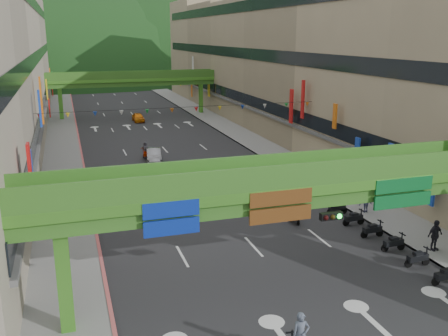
{
  "coord_description": "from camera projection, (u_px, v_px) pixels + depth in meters",
  "views": [
    {
      "loc": [
        -10.37,
        -14.45,
        12.66
      ],
      "look_at": [
        0.0,
        18.0,
        3.5
      ],
      "focal_mm": 40.0,
      "sensor_mm": 36.0,
      "label": 1
    }
  ],
  "objects": [
    {
      "name": "road_slab",
      "position": [
        150.0,
        134.0,
        65.62
      ],
      "size": [
        18.0,
        140.0,
        0.02
      ],
      "primitive_type": "cube",
      "color": "#28282B",
      "rests_on": "ground"
    },
    {
      "name": "sidewalk_left",
      "position": [
        63.0,
        138.0,
        62.37
      ],
      "size": [
        4.0,
        140.0,
        0.15
      ],
      "primitive_type": "cube",
      "color": "gray",
      "rests_on": "ground"
    },
    {
      "name": "sidewalk_right",
      "position": [
        229.0,
        128.0,
        68.84
      ],
      "size": [
        4.0,
        140.0,
        0.15
      ],
      "primitive_type": "cube",
      "color": "gray",
      "rests_on": "ground"
    },
    {
      "name": "curb_left",
      "position": [
        78.0,
        137.0,
        62.93
      ],
      "size": [
        0.2,
        140.0,
        0.18
      ],
      "primitive_type": "cube",
      "color": "#CC5959",
      "rests_on": "ground"
    },
    {
      "name": "curb_right",
      "position": [
        216.0,
        129.0,
        68.28
      ],
      "size": [
        0.2,
        140.0,
        0.18
      ],
      "primitive_type": "cube",
      "color": "gray",
      "rests_on": "ground"
    },
    {
      "name": "building_row_right",
      "position": [
        284.0,
        58.0,
        68.73
      ],
      "size": [
        12.8,
        95.0,
        19.0
      ],
      "color": "gray",
      "rests_on": "ground"
    },
    {
      "name": "overpass_near",
      "position": [
        324.0,
        198.0,
        23.5
      ],
      "size": [
        28.0,
        12.27,
        7.1
      ],
      "color": "#4C9E2D",
      "rests_on": "ground"
    },
    {
      "name": "overpass_far",
      "position": [
        133.0,
        82.0,
        78.02
      ],
      "size": [
        28.0,
        2.2,
        7.1
      ],
      "color": "#4C9E2D",
      "rests_on": "ground"
    },
    {
      "name": "hill_left",
      "position": [
        48.0,
        74.0,
        162.41
      ],
      "size": [
        168.0,
        140.0,
        112.0
      ],
      "primitive_type": "ellipsoid",
      "color": "#1C4419",
      "rests_on": "ground"
    },
    {
      "name": "hill_right",
      "position": [
        158.0,
        68.0,
        192.56
      ],
      "size": [
        208.0,
        176.0,
        128.0
      ],
      "primitive_type": "ellipsoid",
      "color": "#1C4419",
      "rests_on": "ground"
    },
    {
      "name": "bunting_string",
      "position": [
        184.0,
        110.0,
        45.68
      ],
      "size": [
        26.0,
        0.36,
        0.47
      ],
      "color": "black",
      "rests_on": "ground"
    },
    {
      "name": "scooter_rider_mid",
      "position": [
        293.0,
        210.0,
        34.36
      ],
      "size": [
        0.85,
        1.58,
        1.86
      ],
      "color": "black",
      "rests_on": "ground"
    },
    {
      "name": "scooter_rider_left",
      "position": [
        146.0,
        193.0,
        38.03
      ],
      "size": [
        0.9,
        1.6,
        1.88
      ],
      "color": "#9A98A2",
      "rests_on": "ground"
    },
    {
      "name": "scooter_rider_far",
      "position": [
        145.0,
        151.0,
        52.03
      ],
      "size": [
        0.81,
        1.59,
        1.85
      ],
      "color": "#8A1B00",
      "rests_on": "ground"
    },
    {
      "name": "parked_scooter_row",
      "position": [
        383.0,
        236.0,
        30.99
      ],
      "size": [
        1.6,
        11.55,
        1.08
      ],
      "color": "black",
      "rests_on": "ground"
    },
    {
      "name": "car_silver",
      "position": [
        154.0,
        155.0,
        51.03
      ],
      "size": [
        1.92,
        4.2,
        1.34
      ],
      "primitive_type": "imported",
      "rotation": [
        0.0,
        0.0,
        -0.13
      ],
      "color": "gray",
      "rests_on": "ground"
    },
    {
      "name": "car_yellow",
      "position": [
        138.0,
        117.0,
        74.34
      ],
      "size": [
        1.61,
        3.8,
        1.28
      ],
      "primitive_type": "imported",
      "rotation": [
        0.0,
        0.0,
        0.02
      ],
      "color": "orange",
      "rests_on": "ground"
    },
    {
      "name": "pedestrian_red",
      "position": [
        303.0,
        169.0,
        45.35
      ],
      "size": [
        0.93,
        0.87,
        1.53
      ],
      "primitive_type": "imported",
      "rotation": [
        0.0,
        0.0,
        0.5
      ],
      "color": "#9A4623",
      "rests_on": "ground"
    },
    {
      "name": "pedestrian_dark",
      "position": [
        435.0,
        238.0,
        29.68
      ],
      "size": [
        1.16,
        0.6,
        1.9
      ],
      "primitive_type": "imported",
      "rotation": [
        0.0,
        0.0,
        0.13
      ],
      "color": "black",
      "rests_on": "ground"
    },
    {
      "name": "pedestrian_blue",
      "position": [
        366.0,
        203.0,
        36.07
      ],
      "size": [
        0.8,
        0.54,
        1.66
      ],
      "primitive_type": "imported",
      "rotation": [
        0.0,
        0.0,
        3.19
      ],
      "color": "#323450",
      "rests_on": "ground"
    }
  ]
}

